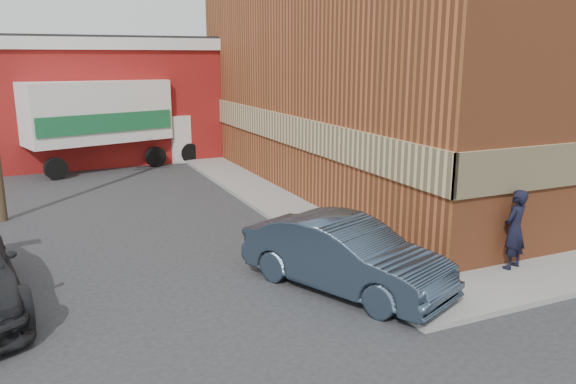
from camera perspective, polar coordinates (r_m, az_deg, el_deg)
name	(u,v)px	position (r m, az deg, el deg)	size (l,w,h in m)	color
ground	(390,291)	(11.95, 10.31, -9.89)	(90.00, 90.00, 0.00)	#28282B
brick_building	(446,58)	(23.30, 15.77, 13.01)	(14.25, 18.25, 9.36)	#9F4C29
sidewalk_west	(259,192)	(19.81, -2.99, -0.03)	(1.80, 18.00, 0.12)	gray
warehouse	(41,98)	(29.03, -23.76, 8.69)	(16.30, 8.30, 5.60)	maroon
man	(515,229)	(13.34, 22.04, -3.54)	(0.65, 0.43, 1.80)	black
sedan	(345,255)	(11.66, 5.81, -6.39)	(1.58, 4.53, 1.49)	#303F50
box_truck	(113,118)	(25.47, -17.35, 7.21)	(7.91, 4.16, 3.75)	white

